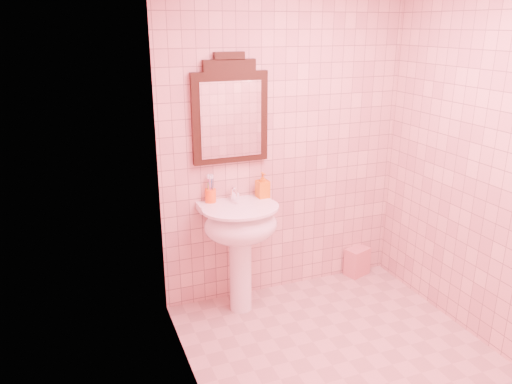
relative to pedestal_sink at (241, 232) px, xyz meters
name	(u,v)px	position (x,y,z in m)	size (l,w,h in m)	color
floor	(349,361)	(0.45, -0.87, -0.66)	(2.20, 2.20, 0.00)	#C69C8F
back_wall	(284,144)	(0.45, 0.23, 0.59)	(2.00, 0.02, 2.50)	beige
pedestal_sink	(241,232)	(0.00, 0.00, 0.00)	(0.58, 0.58, 0.86)	white
faucet	(234,194)	(0.00, 0.14, 0.26)	(0.04, 0.16, 0.11)	white
mirror	(230,113)	(0.00, 0.20, 0.86)	(0.57, 0.06, 0.80)	black
toothbrush_cup	(211,195)	(-0.18, 0.17, 0.26)	(0.08, 0.08, 0.19)	#FF5815
soap_dispenser	(263,185)	(0.23, 0.14, 0.30)	(0.09, 0.09, 0.20)	orange
towel	(357,261)	(1.16, 0.17, -0.54)	(0.20, 0.14, 0.25)	#C97876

